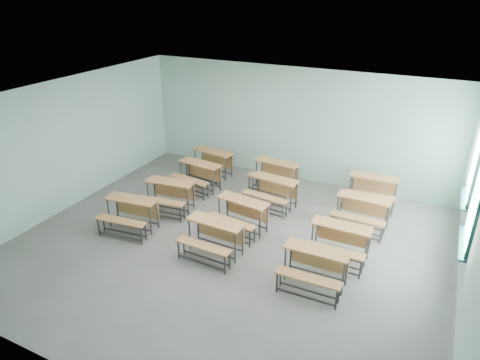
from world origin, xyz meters
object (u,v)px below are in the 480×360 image
Objects in this scene: desk_unit_r1c0 at (168,192)px; desk_unit_r3c2 at (373,187)px; desk_unit_r0c0 at (130,210)px; desk_unit_r3c0 at (211,160)px; desk_unit_r2c0 at (198,172)px; desk_unit_r1c2 at (339,238)px; desk_unit_r1c1 at (240,211)px; desk_unit_r2c2 at (362,209)px; desk_unit_r3c1 at (275,171)px; desk_unit_r2c1 at (272,189)px; desk_unit_r0c1 at (213,234)px; desk_unit_r0c2 at (315,263)px.

desk_unit_r1c0 is 1.05× the size of desk_unit_r3c2.
desk_unit_r0c0 is 0.99× the size of desk_unit_r3c0.
desk_unit_r0c0 is 1.00× the size of desk_unit_r1c0.
desk_unit_r3c2 is (4.47, 1.20, 0.00)m from desk_unit_r2c0.
desk_unit_r0c0 and desk_unit_r1c2 have the same top height.
desk_unit_r1c1 is at bearing -135.00° from desk_unit_r3c2.
desk_unit_r2c0 and desk_unit_r2c2 have the same top height.
desk_unit_r0c0 and desk_unit_r3c1 have the same top height.
desk_unit_r2c1 is 1.04× the size of desk_unit_r2c2.
desk_unit_r1c2 and desk_unit_r3c0 have the same top height.
desk_unit_r2c1 is at bearing 88.95° from desk_unit_r1c1.
desk_unit_r2c1 is 1.10m from desk_unit_r3c1.
desk_unit_r1c1 is at bearing 18.63° from desk_unit_r0c0.
desk_unit_r0c1 is 3.54m from desk_unit_r2c2.
desk_unit_r0c1 is at bearing -133.79° from desk_unit_r2c2.
desk_unit_r2c2 is at bearing 20.59° from desk_unit_r0c0.
desk_unit_r1c0 is 1.36m from desk_unit_r2c0.
desk_unit_r0c2 is 5.53m from desk_unit_r3c0.
desk_unit_r3c0 is (-0.12, 0.94, 0.00)m from desk_unit_r2c0.
desk_unit_r2c1 is at bearing -14.86° from desk_unit_r3c0.
desk_unit_r2c0 is at bearing 82.33° from desk_unit_r1c0.
desk_unit_r0c0 is 1.18m from desk_unit_r1c0.
desk_unit_r2c2 is at bearing 46.23° from desk_unit_r0c1.
desk_unit_r0c0 is at bearing -84.63° from desk_unit_r3c0.
desk_unit_r0c1 is 1.00× the size of desk_unit_r3c2.
desk_unit_r3c2 is at bearing 22.60° from desk_unit_r2c0.
desk_unit_r1c1 is at bearing -82.62° from desk_unit_r3c1.
desk_unit_r0c1 is at bearing -85.00° from desk_unit_r3c1.
desk_unit_r0c1 is 0.95× the size of desk_unit_r2c0.
desk_unit_r0c0 is 4.68m from desk_unit_r1c2.
desk_unit_r0c2 is 0.98× the size of desk_unit_r3c2.
desk_unit_r0c2 and desk_unit_r1c0 have the same top height.
desk_unit_r3c0 is at bearing 139.34° from desk_unit_r0c2.
desk_unit_r2c1 is at bearing 85.69° from desk_unit_r0c1.
desk_unit_r0c1 is 0.95× the size of desk_unit_r3c0.
desk_unit_r3c0 is 1.99m from desk_unit_r3c1.
desk_unit_r3c2 is at bearing 11.11° from desk_unit_r3c0.
desk_unit_r2c1 is at bearing -153.39° from desk_unit_r3c2.
desk_unit_r0c0 is 4.39m from desk_unit_r0c2.
desk_unit_r2c1 is at bearing 23.91° from desk_unit_r1c0.
desk_unit_r2c1 is (-2.10, 1.52, 0.00)m from desk_unit_r1c2.
desk_unit_r1c2 is at bearing 4.32° from desk_unit_r1c1.
desk_unit_r2c0 is 1.03× the size of desk_unit_r3c1.
desk_unit_r2c0 is 2.12m from desk_unit_r3c1.
desk_unit_r3c2 is (4.74, 3.72, 0.00)m from desk_unit_r0c0.
desk_unit_r2c1 is at bearing 144.14° from desk_unit_r1c2.
desk_unit_r3c1 is at bearing 35.82° from desk_unit_r2c0.
desk_unit_r2c1 is 1.04× the size of desk_unit_r3c2.
desk_unit_r2c1 is (0.29, 2.52, 0.00)m from desk_unit_r0c1.
desk_unit_r2c0 is 1.02× the size of desk_unit_r2c1.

